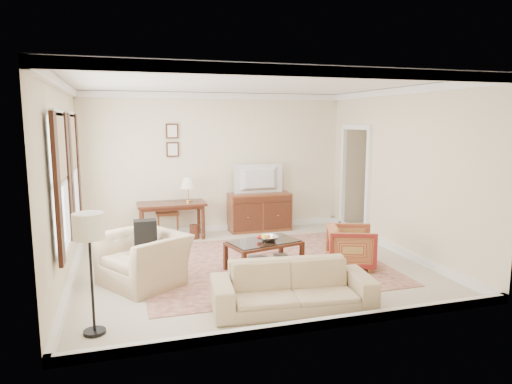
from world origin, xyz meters
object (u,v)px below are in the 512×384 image
sideboard (260,212)px  tv (260,170)px  sofa (293,279)px  striped_armchair (351,245)px  coffee_table (264,248)px  club_armchair (143,250)px  writing_desk (172,208)px

sideboard → tv: (0.00, -0.02, 0.91)m
tv → sofa: (-0.83, -4.05, -0.92)m
tv → striped_armchair: tv is taller
coffee_table → sofa: bearing=-94.5°
tv → sofa: 4.24m
sideboard → tv: size_ratio=1.30×
coffee_table → club_armchair: bearing=-177.2°
striped_armchair → club_armchair: (-3.21, 0.20, 0.13)m
tv → sofa: bearing=78.4°
striped_armchair → club_armchair: bearing=107.6°
tv → club_armchair: size_ratio=0.89×
sideboard → club_armchair: (-2.55, -2.61, 0.09)m
club_armchair → sofa: 2.26m
sofa → writing_desk: bearing=111.5°
writing_desk → tv: bearing=3.9°
writing_desk → sofa: 4.07m
sideboard → sofa: 4.16m
coffee_table → sofa: size_ratio=0.62×
writing_desk → sideboard: bearing=4.6°
coffee_table → club_armchair: club_armchair is taller
sideboard → sofa: (-0.83, -4.07, -0.01)m
sideboard → striped_armchair: size_ratio=1.78×
writing_desk → striped_armchair: size_ratio=1.80×
club_armchair → striped_armchair: bearing=54.1°
striped_armchair → club_armchair: size_ratio=0.65×
tv → sofa: size_ratio=0.51×
sofa → coffee_table: bearing=92.1°
sideboard → coffee_table: (-0.71, -2.52, -0.04)m
tv → coffee_table: bearing=74.2°
tv → club_armchair: 3.73m
tv → striped_armchair: bearing=103.3°
writing_desk → striped_armchair: striped_armchair is taller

